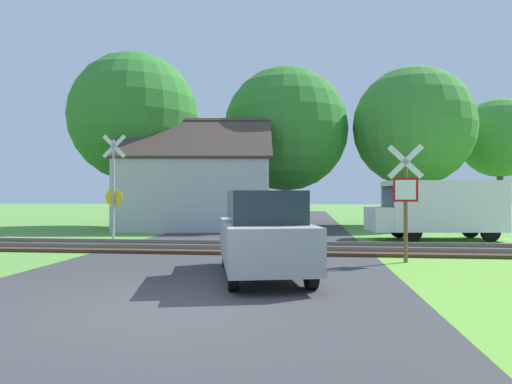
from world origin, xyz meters
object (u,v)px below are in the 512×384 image
crossing_sign_far (114,184)px  tree_center (286,129)px  tree_far (500,138)px  tree_left (134,118)px  mail_truck (438,207)px  stop_sign_near (406,195)px  parked_car (263,234)px  house (196,191)px  tree_right (413,127)px

crossing_sign_far → tree_center: tree_center is taller
tree_far → tree_left: 21.53m
crossing_sign_far → mail_truck: (12.12, 1.84, -0.87)m
stop_sign_near → tree_far: tree_far is taller
mail_truck → parked_car: bearing=139.2°
mail_truck → crossing_sign_far: bearing=92.0°
stop_sign_near → parked_car: stop_sign_near is taller
house → crossing_sign_far: bearing=-111.4°
house → parked_car: size_ratio=1.90×
tree_far → house: bearing=-159.2°
tree_center → mail_truck: 11.14m
house → tree_far: size_ratio=1.08×
stop_sign_near → tree_center: 15.45m
house → mail_truck: size_ratio=1.60×
stop_sign_near → tree_center: size_ratio=0.33×
tree_far → parked_car: 23.63m
tree_far → parked_car: tree_far is taller
house → mail_truck: bearing=-29.7°
parked_car → mail_truck: bearing=43.1°
crossing_sign_far → parked_car: crossing_sign_far is taller
stop_sign_near → tree_right: size_ratio=0.34×
parked_car → crossing_sign_far: bearing=119.6°
tree_right → tree_center: bearing=176.8°
tree_right → parked_car: bearing=-112.2°
tree_center → tree_left: bearing=-161.3°
house → tree_right: 12.41m
stop_sign_near → tree_right: (3.36, 14.12, 3.77)m
stop_sign_near → tree_far: 19.79m
tree_left → tree_far: bearing=14.6°
house → tree_left: bearing=155.9°
crossing_sign_far → mail_truck: bearing=4.0°
stop_sign_near → mail_truck: (2.51, 6.30, -0.46)m
tree_right → mail_truck: bearing=-96.2°
mail_truck → parked_car: size_ratio=1.19×
crossing_sign_far → stop_sign_near: bearing=-29.5°
tree_far → tree_center: (-12.80, -2.70, 0.36)m
mail_truck → tree_left: bearing=62.1°
tree_right → mail_truck: 8.93m
tree_center → tree_right: bearing=-3.2°
tree_far → mail_truck: size_ratio=1.48×
tree_center → mail_truck: (6.19, -8.22, -4.27)m
crossing_sign_far → tree_center: (5.93, 10.06, 3.40)m
tree_center → parked_car: (0.31, -16.90, -4.62)m
tree_far → mail_truck: bearing=-121.2°
house → mail_truck: 11.44m
stop_sign_near → tree_far: size_ratio=0.39×
crossing_sign_far → mail_truck: 12.29m
tree_center → house: bearing=-138.7°
crossing_sign_far → tree_far: 22.87m
tree_left → parked_car: (8.34, -14.19, -4.98)m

